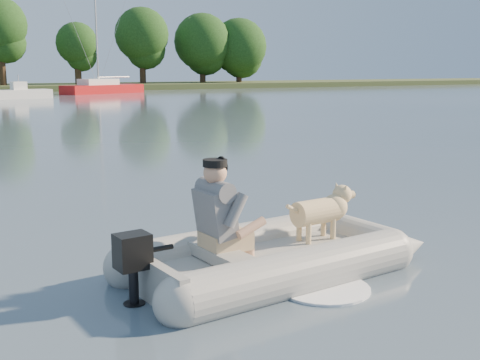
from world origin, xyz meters
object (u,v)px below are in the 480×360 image
sailboat (102,88)px  motorboat (21,87)px  dinghy (275,218)px  man (217,209)px  dog (316,216)px

sailboat → motorboat: bearing=-163.7°
dinghy → man: size_ratio=4.23×
man → dog: man is taller
man → dog: 1.46m
dog → sailboat: 50.79m
dog → motorboat: 43.09m
dog → motorboat: size_ratio=0.22×
motorboat → dog: bearing=-104.9°
dinghy → motorboat: 43.27m
sailboat → dog: bearing=-125.4°
man → sailboat: sailboat is taller
dinghy → sailboat: size_ratio=0.44×
dog → motorboat: motorboat is taller
motorboat → sailboat: size_ratio=0.41×
man → sailboat: (12.19, 49.79, -0.35)m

